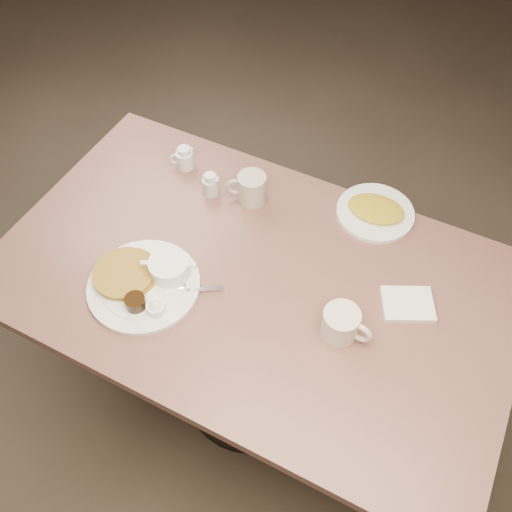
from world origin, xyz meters
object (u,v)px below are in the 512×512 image
at_px(coffee_mug_near, 342,324).
at_px(coffee_mug_far, 251,188).
at_px(creamer_left, 185,158).
at_px(main_plate, 146,280).
at_px(hash_plate, 375,211).
at_px(diner_table, 253,306).
at_px(creamer_right, 211,185).

bearing_deg(coffee_mug_near, coffee_mug_far, 143.33).
height_order(coffee_mug_far, creamer_left, coffee_mug_far).
bearing_deg(main_plate, coffee_mug_far, 75.24).
distance_m(coffee_mug_far, hash_plate, 0.40).
relative_size(main_plate, hash_plate, 1.61).
height_order(diner_table, hash_plate, hash_plate).
distance_m(coffee_mug_far, creamer_right, 0.13).
bearing_deg(hash_plate, main_plate, -131.78).
height_order(main_plate, creamer_left, creamer_left).
xyz_separation_m(main_plate, coffee_mug_far, (0.11, 0.43, 0.03)).
distance_m(coffee_mug_near, creamer_right, 0.64).
bearing_deg(diner_table, hash_plate, 58.65).
height_order(creamer_right, hash_plate, creamer_right).
bearing_deg(creamer_right, coffee_mug_far, 14.11).
distance_m(coffee_mug_near, hash_plate, 0.45).
bearing_deg(coffee_mug_near, diner_table, 168.31).
bearing_deg(main_plate, coffee_mug_near, 10.64).
bearing_deg(coffee_mug_near, creamer_right, 152.60).
distance_m(creamer_left, creamer_right, 0.15).
bearing_deg(diner_table, coffee_mug_far, 118.42).
bearing_deg(coffee_mug_far, coffee_mug_near, -36.67).
height_order(diner_table, creamer_left, creamer_left).
distance_m(main_plate, creamer_right, 0.40).
height_order(main_plate, coffee_mug_near, coffee_mug_near).
distance_m(coffee_mug_near, creamer_left, 0.79).
xyz_separation_m(diner_table, creamer_right, (-0.27, 0.23, 0.21)).
distance_m(main_plate, hash_plate, 0.74).
bearing_deg(creamer_left, coffee_mug_near, -27.13).
relative_size(diner_table, creamer_left, 18.10).
distance_m(diner_table, coffee_mug_far, 0.37).
xyz_separation_m(coffee_mug_near, coffee_mug_far, (-0.44, 0.33, 0.00)).
xyz_separation_m(diner_table, hash_plate, (0.24, 0.39, 0.18)).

